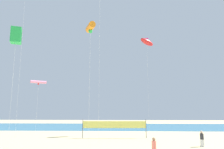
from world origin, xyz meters
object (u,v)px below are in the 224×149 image
Objects in this scene: volleyball_net at (114,125)px; kite_red_inflatable at (147,42)px; beachgoer_charcoal_shirt at (202,138)px; kite_pink_tube at (38,82)px; kite_orange_tube at (90,28)px; kite_green_box at (16,36)px; beachgoer_coral_shirt at (154,147)px.

volleyball_net is 0.54× the size of kite_red_inflatable.
beachgoer_charcoal_shirt is 0.19× the size of kite_pink_tube.
kite_orange_tube reaches higher than volleyball_net.
kite_green_box is at bearing 170.78° from kite_orange_tube.
beachgoer_charcoal_shirt is 0.13× the size of kite_green_box.
kite_red_inflatable is at bearing 10.24° from kite_pink_tube.
beachgoer_coral_shirt is 12.13m from volleyball_net.
volleyball_net reaches higher than beachgoer_charcoal_shirt.
beachgoer_coral_shirt is 21.69m from kite_pink_tube.
kite_orange_tube is 0.98× the size of kite_green_box.
kite_red_inflatable is at bearing 43.31° from kite_green_box.
beachgoer_coral_shirt is 1.01× the size of beachgoer_charcoal_shirt.
kite_pink_tube is 16.06m from kite_orange_tube.
kite_red_inflatable reaches higher than volleyball_net.
kite_red_inflatable is (5.31, 5.48, 13.25)m from volleyball_net.
kite_orange_tube is 7.88m from kite_green_box.
beachgoer_coral_shirt is at bearing -73.53° from volleyball_net.
kite_orange_tube is at bearing -32.75° from beachgoer_charcoal_shirt.
volleyball_net is 14.01m from kite_orange_tube.
kite_green_box is 20.96m from kite_red_inflatable.
beachgoer_coral_shirt is 0.20× the size of kite_pink_tube.
kite_red_inflatable is at bearing -123.61° from beachgoer_charcoal_shirt.
kite_orange_tube reaches higher than beachgoer_charcoal_shirt.
beachgoer_charcoal_shirt is at bearing 7.69° from kite_green_box.
kite_green_box is (-9.70, -8.66, 9.49)m from volleyball_net.
kite_green_box is at bearing -136.69° from kite_red_inflatable.
kite_pink_tube is 11.73m from kite_green_box.
beachgoer_coral_shirt is at bearing -12.67° from kite_green_box.
kite_green_box reaches higher than volleyball_net.
kite_red_inflatable is (16.87, 3.05, 7.09)m from kite_pink_tube.
kite_pink_tube is (-20.67, 8.56, 6.96)m from beachgoer_charcoal_shirt.
beachgoer_charcoal_shirt is 11.00m from volleyball_net.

